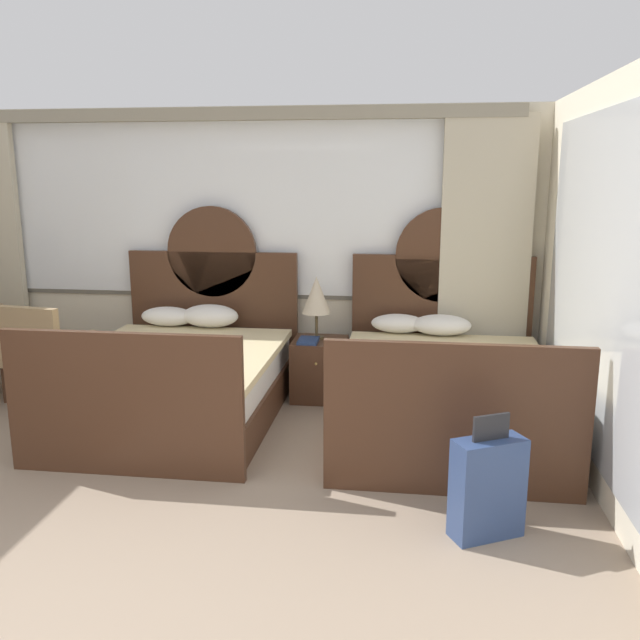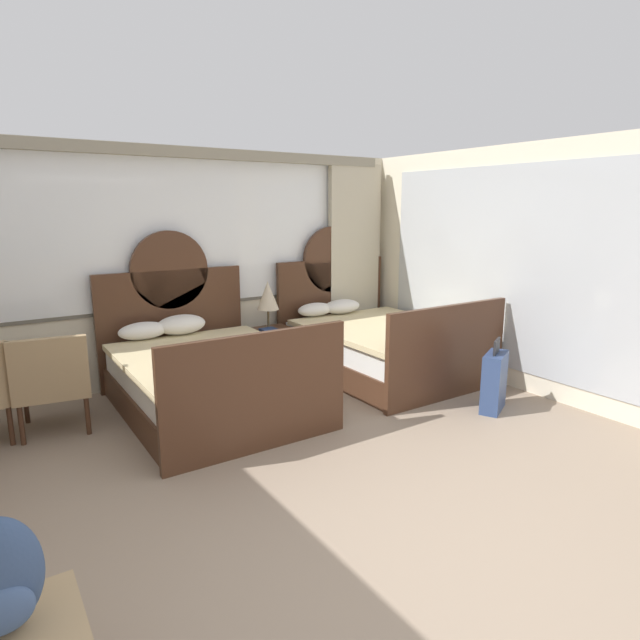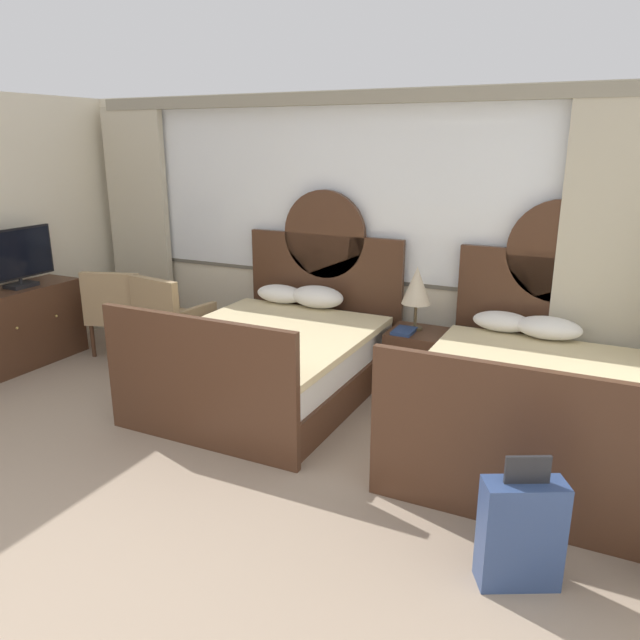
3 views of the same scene
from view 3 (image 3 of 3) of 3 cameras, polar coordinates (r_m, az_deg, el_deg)
name	(u,v)px [view 3 (image 3 of 3)]	position (r m, az deg, el deg)	size (l,w,h in m)	color
wall_back_window	(338,221)	(6.23, 1.65, 9.21)	(6.14, 0.22, 2.70)	beige
bed_near_window	(275,355)	(5.55, -4.26, -3.32)	(1.69, 2.23, 1.77)	#472B1C
bed_near_mirror	(532,400)	(4.89, 19.18, -7.09)	(1.69, 2.23, 1.77)	#472B1C
nightstand_between_beds	(416,360)	(5.74, 8.94, -3.70)	(0.50, 0.52, 0.56)	#472B1C
table_lamp_on_nightstand	(417,286)	(5.59, 9.04, 3.15)	(0.27, 0.27, 0.59)	brown
book_on_nightstand	(404,331)	(5.58, 7.87, -1.03)	(0.18, 0.26, 0.03)	navy
dresser_minibar	(1,333)	(6.83, -27.70, -1.05)	(0.50, 1.71, 0.81)	#472B1C
tv_flatscreen	(18,258)	(6.82, -26.45, 5.25)	(0.20, 0.81, 0.59)	black
armchair_by_window_left	(170,315)	(6.46, -13.86, 0.42)	(0.71, 0.71, 0.93)	tan
armchair_by_window_centre	(121,308)	(6.90, -18.14, 1.10)	(0.78, 0.78, 0.93)	tan
suitcase_on_floor	(521,533)	(3.48, 18.27, -18.39)	(0.45, 0.35, 0.74)	navy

